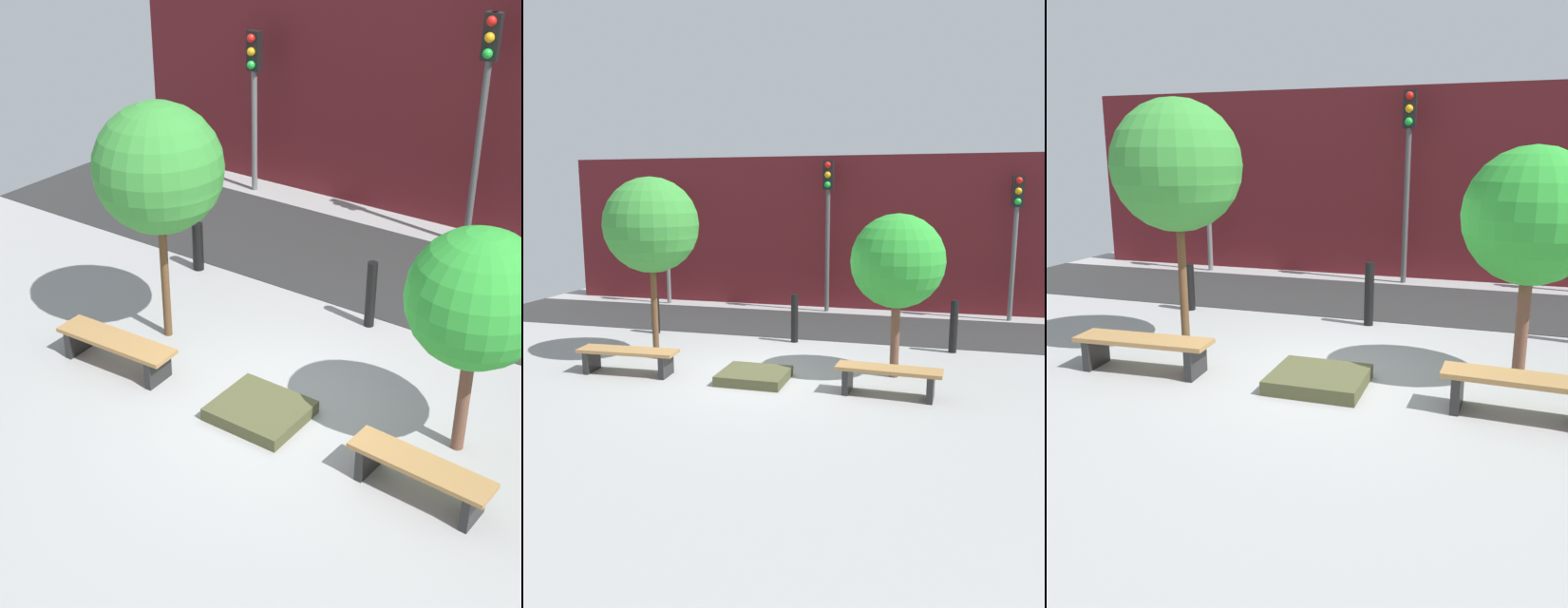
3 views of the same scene
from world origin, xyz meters
The scene contains 12 objects.
ground_plane centered at (0.00, 0.00, 0.00)m, with size 18.00×18.00×0.00m, color #959595.
road_strip centered at (0.00, 4.34, 0.01)m, with size 18.00×3.15×0.01m, color #292929.
building_facade centered at (0.00, 7.05, 2.15)m, with size 16.20×0.50×4.31m, color #511419.
bench_left centered at (-2.35, -0.58, 0.33)m, with size 1.85×0.57×0.46m.
bench_right centered at (2.35, -0.58, 0.34)m, with size 1.72×0.53×0.48m.
planter_bed centered at (0.00, -0.38, 0.09)m, with size 1.16×1.03×0.18m, color #48492C.
tree_behind_left_bench centered at (-2.35, 0.51, 2.64)m, with size 1.84×1.84×3.57m.
tree_behind_right_bench centered at (2.35, 0.51, 2.08)m, with size 1.65×1.65×2.91m.
bollard_far_left centered at (-3.39, 2.52, 0.43)m, with size 0.19×0.19×0.86m, color black.
bollard_left centered at (0.00, 2.52, 0.54)m, with size 0.16×0.16×1.08m, color black.
traffic_light_west centered at (-4.84, 6.20, 2.30)m, with size 0.28×0.27×3.32m.
traffic_light_mid_west centered at (0.00, 6.20, 2.84)m, with size 0.28×0.27×4.14m.
Camera 1 is at (5.19, -7.68, 6.58)m, focal length 50.00 mm.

